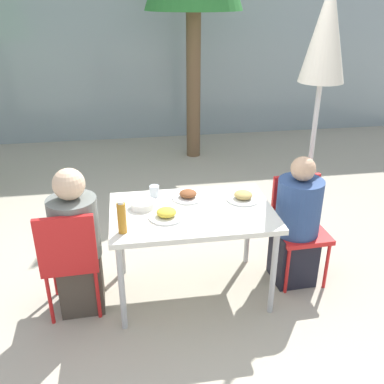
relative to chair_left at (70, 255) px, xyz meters
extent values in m
plane|color=#B2A893|center=(0.91, 0.12, -0.52)|extent=(24.00, 24.00, 0.00)
cube|color=#89999E|center=(0.91, 4.39, 0.98)|extent=(10.00, 0.20, 3.00)
cube|color=silver|center=(0.91, 0.12, 0.21)|extent=(1.22, 0.80, 0.04)
cylinder|color=#B7B7B7|center=(0.36, -0.23, -0.17)|extent=(0.04, 0.04, 0.71)
cylinder|color=#B7B7B7|center=(1.46, -0.23, -0.17)|extent=(0.04, 0.04, 0.71)
cylinder|color=#B7B7B7|center=(0.36, 0.46, -0.17)|extent=(0.04, 0.04, 0.71)
cylinder|color=#B7B7B7|center=(1.46, 0.46, -0.17)|extent=(0.04, 0.04, 0.71)
cube|color=red|center=(0.00, 0.08, -0.08)|extent=(0.42, 0.42, 0.04)
cube|color=red|center=(0.00, -0.10, 0.15)|extent=(0.40, 0.05, 0.42)
cylinder|color=red|center=(-0.18, 0.24, -0.31)|extent=(0.03, 0.03, 0.42)
cylinder|color=red|center=(0.16, 0.26, -0.31)|extent=(0.03, 0.03, 0.42)
cylinder|color=red|center=(-0.17, -0.10, -0.31)|extent=(0.03, 0.03, 0.42)
cylinder|color=red|center=(0.17, -0.08, -0.31)|extent=(0.03, 0.03, 0.42)
cube|color=#473D33|center=(0.05, 0.08, -0.29)|extent=(0.33, 0.33, 0.46)
cylinder|color=slate|center=(0.05, 0.08, 0.17)|extent=(0.35, 0.35, 0.46)
sphere|color=beige|center=(0.05, 0.08, 0.52)|extent=(0.22, 0.22, 0.22)
cube|color=red|center=(1.82, 0.15, -0.08)|extent=(0.42, 0.42, 0.04)
cube|color=red|center=(1.81, 0.33, 0.15)|extent=(0.40, 0.05, 0.42)
cylinder|color=red|center=(2.00, -0.01, -0.31)|extent=(0.03, 0.03, 0.42)
cylinder|color=red|center=(1.66, -0.03, -0.31)|extent=(0.03, 0.03, 0.42)
cylinder|color=red|center=(1.98, 0.33, -0.31)|extent=(0.03, 0.03, 0.42)
cylinder|color=red|center=(1.64, 0.31, -0.31)|extent=(0.03, 0.03, 0.42)
cube|color=black|center=(1.77, 0.15, -0.29)|extent=(0.33, 0.33, 0.46)
cylinder|color=navy|center=(1.77, 0.15, 0.17)|extent=(0.36, 0.36, 0.46)
sphere|color=tan|center=(1.77, 0.15, 0.49)|extent=(0.19, 0.19, 0.19)
cylinder|color=#333333|center=(2.11, 0.75, -0.49)|extent=(0.36, 0.36, 0.05)
cylinder|color=#BCBCBC|center=(2.11, 0.75, 0.66)|extent=(0.04, 0.04, 2.36)
cone|color=beige|center=(2.11, 0.75, 1.43)|extent=(0.38, 0.38, 0.82)
cylinder|color=white|center=(0.91, 0.32, 0.23)|extent=(0.25, 0.25, 0.01)
ellipsoid|color=brown|center=(0.91, 0.32, 0.27)|extent=(0.14, 0.14, 0.05)
cylinder|color=white|center=(0.71, 0.03, 0.23)|extent=(0.26, 0.26, 0.01)
ellipsoid|color=gold|center=(0.71, 0.03, 0.27)|extent=(0.14, 0.14, 0.06)
cylinder|color=white|center=(1.33, 0.23, 0.23)|extent=(0.26, 0.26, 0.01)
ellipsoid|color=tan|center=(1.33, 0.23, 0.27)|extent=(0.14, 0.14, 0.06)
cylinder|color=#B7751E|center=(0.39, -0.13, 0.34)|extent=(0.06, 0.06, 0.22)
cylinder|color=white|center=(0.39, -0.13, 0.45)|extent=(0.04, 0.04, 0.02)
cylinder|color=silver|center=(0.65, 0.40, 0.27)|extent=(0.08, 0.08, 0.09)
cylinder|color=white|center=(0.55, 0.22, 0.25)|extent=(0.19, 0.19, 0.05)
cylinder|color=brown|center=(1.44, 3.31, 0.49)|extent=(0.20, 0.20, 2.01)
camera|label=1|loc=(0.46, -2.69, 1.71)|focal=40.00mm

